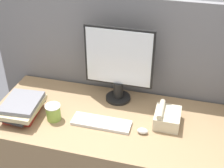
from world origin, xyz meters
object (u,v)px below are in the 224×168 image
at_px(book_stack, 22,108).
at_px(desk_telephone, 167,117).
at_px(mouse, 143,131).
at_px(monitor, 119,65).
at_px(coffee_cup, 53,112).
at_px(keyboard, 101,123).

bearing_deg(book_stack, desk_telephone, 9.63).
relative_size(mouse, desk_telephone, 0.35).
bearing_deg(monitor, coffee_cup, -136.69).
xyz_separation_m(keyboard, mouse, (0.27, -0.02, 0.01)).
relative_size(keyboard, desk_telephone, 2.00).
relative_size(mouse, coffee_cup, 0.62).
bearing_deg(book_stack, keyboard, 4.86).
bearing_deg(keyboard, book_stack, -175.14).
bearing_deg(mouse, desk_telephone, 44.98).
bearing_deg(desk_telephone, coffee_cup, -168.60).
distance_m(mouse, desk_telephone, 0.19).
bearing_deg(keyboard, desk_telephone, 15.68).
xyz_separation_m(monitor, coffee_cup, (-0.35, -0.33, -0.22)).
relative_size(monitor, mouse, 8.08).
bearing_deg(coffee_cup, monitor, 43.31).
bearing_deg(coffee_cup, book_stack, -176.47).
bearing_deg(monitor, keyboard, -97.03).
height_order(coffee_cup, desk_telephone, desk_telephone).
relative_size(monitor, desk_telephone, 2.85).
bearing_deg(keyboard, coffee_cup, -174.25).
relative_size(keyboard, mouse, 5.68).
bearing_deg(keyboard, mouse, -3.77).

